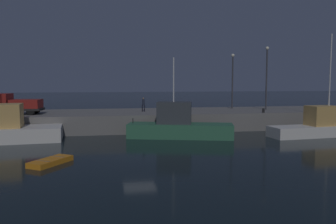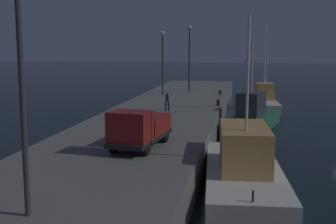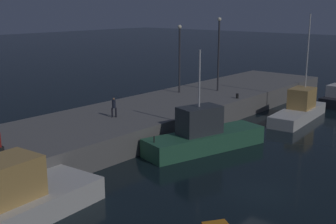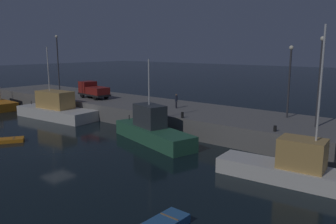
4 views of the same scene
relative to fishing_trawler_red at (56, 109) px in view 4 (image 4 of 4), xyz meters
name	(u,v)px [view 4 (image 4 of 4)]	position (x,y,z in m)	size (l,w,h in m)	color
ground_plane	(57,151)	(12.93, -8.38, -1.25)	(320.00, 320.00, 0.00)	black
pier_quay	(166,114)	(12.93, 7.34, -0.21)	(70.41, 9.98, 2.07)	slate
fishing_trawler_red	(56,109)	(0.00, 0.00, 0.00)	(12.30, 4.94, 9.39)	silver
fishing_boat_blue	(292,167)	(32.19, -2.23, -0.17)	(10.13, 3.48, 10.67)	silver
fishing_trawler_green	(152,130)	(17.69, -0.58, -0.04)	(11.01, 5.56, 8.16)	#2D6647
dinghy_orange_near	(6,140)	(6.57, -9.94, -1.06)	(2.90, 3.45, 0.41)	orange
lamp_post_west	(58,59)	(-10.16, 7.30, 6.13)	(0.44, 0.44, 9.23)	#38383D
lamp_post_east	(290,76)	(27.33, 9.74, 5.19)	(0.44, 0.44, 7.40)	#38383D
lamp_post_central	(320,75)	(30.97, 7.09, 5.59)	(0.44, 0.44, 8.17)	#38383D
utility_truck	(93,90)	(0.42, 5.92, 1.99)	(5.64, 2.77, 2.34)	black
dockworker	(176,100)	(14.87, 6.93, 1.80)	(0.44, 0.44, 1.71)	black
bollard_west	(275,129)	(28.72, 3.11, 1.08)	(0.28, 0.28, 0.51)	black
bollard_central	(182,115)	(18.98, 2.67, 1.13)	(0.28, 0.28, 0.61)	black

